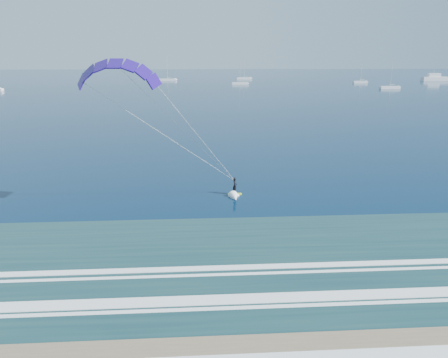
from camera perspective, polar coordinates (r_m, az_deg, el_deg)
name	(u,v)px	position (r m, az deg, el deg)	size (l,w,h in m)	color
kitesurfer_rig	(180,127)	(40.12, -6.31, 7.34)	(17.22, 7.82, 15.91)	#B7E51B
motor_yacht	(434,78)	(286.10, 27.86, 12.67)	(15.90, 4.24, 6.45)	white
sailboat_1	(168,80)	(256.39, -8.07, 13.89)	(10.70, 2.40, 14.15)	white
sailboat_2	(240,83)	(220.01, 2.28, 13.50)	(8.43, 2.40, 11.74)	white
sailboat_3	(244,78)	(268.44, 2.87, 14.18)	(9.53, 2.40, 12.85)	white
sailboat_4	(360,82)	(243.41, 18.88, 12.98)	(7.83, 2.40, 10.81)	white
sailboat_5	(390,87)	(206.78, 22.61, 12.00)	(9.27, 2.40, 12.48)	white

